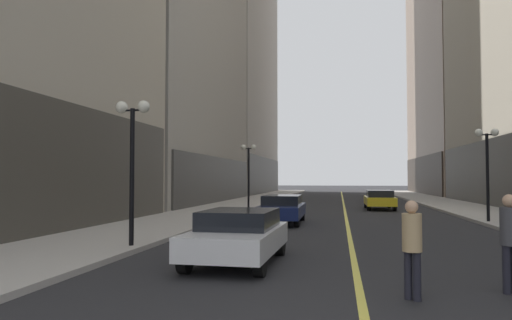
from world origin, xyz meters
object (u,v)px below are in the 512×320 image
car_white (238,234)px  pedestrian_with_orange_bag (510,235)px  pedestrian_in_tan_trench (412,242)px  street_lamp_left_far (249,162)px  car_navy (282,208)px  street_lamp_left_near (132,140)px  car_yellow (379,199)px  street_lamp_right_mid (487,154)px

car_white → pedestrian_with_orange_bag: bearing=-20.6°
pedestrian_with_orange_bag → pedestrian_in_tan_trench: (-1.85, -0.77, -0.06)m
car_white → street_lamp_left_far: size_ratio=0.93×
car_navy → street_lamp_left_near: size_ratio=1.06×
street_lamp_left_near → car_navy: bearing=69.4°
car_yellow → street_lamp_left_near: bearing=-113.9°
car_navy → street_lamp_right_mid: street_lamp_right_mid is taller
car_navy → street_lamp_left_far: (-3.37, 8.89, 2.54)m
car_yellow → street_lamp_left_near: 21.77m
car_yellow → pedestrian_in_tan_trench: bearing=-93.5°
street_lamp_left_near → pedestrian_in_tan_trench: bearing=-30.6°
pedestrian_in_tan_trench → street_lamp_right_mid: bearing=69.0°
street_lamp_left_far → street_lamp_right_mid: (12.80, -7.80, 0.00)m
pedestrian_with_orange_bag → street_lamp_left_far: size_ratio=0.41×
car_yellow → pedestrian_in_tan_trench: pedestrian_in_tan_trench is taller
pedestrian_with_orange_bag → street_lamp_right_mid: bearing=74.9°
pedestrian_with_orange_bag → street_lamp_left_near: (-9.14, 3.53, 2.18)m
pedestrian_with_orange_bag → pedestrian_in_tan_trench: bearing=-157.4°
pedestrian_with_orange_bag → street_lamp_right_mid: size_ratio=0.41×
pedestrian_in_tan_trench → street_lamp_right_mid: (5.51, 14.39, 2.24)m
street_lamp_right_mid → pedestrian_in_tan_trench: bearing=-111.0°
car_white → pedestrian_in_tan_trench: pedestrian_in_tan_trench is taller
car_white → street_lamp_left_far: bearing=100.4°
car_navy → street_lamp_left_far: street_lamp_left_far is taller
car_navy → street_lamp_left_near: 9.94m
street_lamp_left_far → pedestrian_with_orange_bag: bearing=-66.9°
street_lamp_left_near → street_lamp_right_mid: size_ratio=1.00×
pedestrian_in_tan_trench → street_lamp_right_mid: street_lamp_right_mid is taller
pedestrian_in_tan_trench → pedestrian_with_orange_bag: bearing=22.6°
street_lamp_left_near → street_lamp_right_mid: (12.80, 10.09, 0.00)m
car_yellow → car_white: bearing=-103.8°
car_navy → pedestrian_with_orange_bag: 13.80m
pedestrian_in_tan_trench → car_yellow: bearing=86.5°
car_white → street_lamp_right_mid: (9.26, 11.52, 2.54)m
car_yellow → street_lamp_left_near: (-8.75, -19.78, 2.54)m
car_white → street_lamp_left_far: street_lamp_left_far is taller
street_lamp_left_near → street_lamp_left_far: bearing=90.0°
pedestrian_with_orange_bag → street_lamp_right_mid: (3.66, 13.62, 2.18)m
car_yellow → street_lamp_left_far: size_ratio=1.03×
car_white → pedestrian_with_orange_bag: size_ratio=2.26×
street_lamp_left_near → street_lamp_right_mid: 16.30m
car_navy → car_yellow: 12.05m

